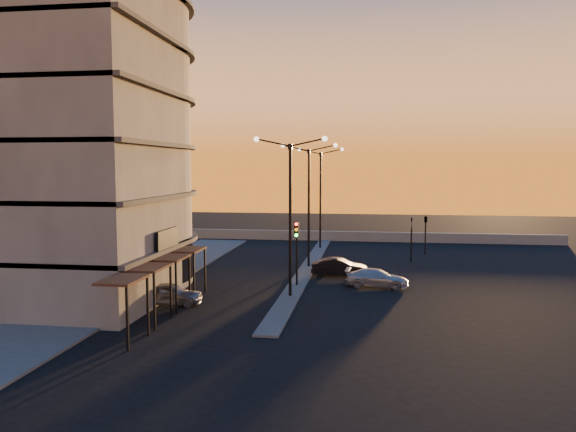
# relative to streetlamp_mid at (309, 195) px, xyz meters

# --- Properties ---
(ground) EXTENTS (120.00, 120.00, 0.00)m
(ground) POSITION_rel_streetlamp_mid_xyz_m (0.00, -10.00, -5.59)
(ground) COLOR black
(ground) RESTS_ON ground
(sidewalk_west) EXTENTS (5.00, 40.00, 0.12)m
(sidewalk_west) POSITION_rel_streetlamp_mid_xyz_m (-10.50, -6.00, -5.53)
(sidewalk_west) COLOR #454542
(sidewalk_west) RESTS_ON ground
(median) EXTENTS (1.20, 36.00, 0.12)m
(median) POSITION_rel_streetlamp_mid_xyz_m (0.00, 0.00, -5.53)
(median) COLOR #454542
(median) RESTS_ON ground
(parapet) EXTENTS (44.00, 0.50, 1.00)m
(parapet) POSITION_rel_streetlamp_mid_xyz_m (2.00, 16.00, -5.09)
(parapet) COLOR slate
(parapet) RESTS_ON ground
(building) EXTENTS (14.35, 17.08, 25.00)m
(building) POSITION_rel_streetlamp_mid_xyz_m (-14.00, -9.97, 6.32)
(building) COLOR #656159
(building) RESTS_ON ground
(streetlamp_near) EXTENTS (4.32, 0.32, 9.51)m
(streetlamp_near) POSITION_rel_streetlamp_mid_xyz_m (0.00, -10.00, 0.00)
(streetlamp_near) COLOR black
(streetlamp_near) RESTS_ON ground
(streetlamp_mid) EXTENTS (4.32, 0.32, 9.51)m
(streetlamp_mid) POSITION_rel_streetlamp_mid_xyz_m (0.00, 0.00, 0.00)
(streetlamp_mid) COLOR black
(streetlamp_mid) RESTS_ON ground
(streetlamp_far) EXTENTS (4.32, 0.32, 9.51)m
(streetlamp_far) POSITION_rel_streetlamp_mid_xyz_m (0.00, 10.00, 0.00)
(streetlamp_far) COLOR black
(streetlamp_far) RESTS_ON ground
(traffic_light_main) EXTENTS (0.28, 0.44, 4.25)m
(traffic_light_main) POSITION_rel_streetlamp_mid_xyz_m (0.00, -7.13, -2.70)
(traffic_light_main) COLOR black
(traffic_light_main) RESTS_ON ground
(signal_east_a) EXTENTS (0.13, 0.16, 3.60)m
(signal_east_a) POSITION_rel_streetlamp_mid_xyz_m (8.00, 4.00, -3.66)
(signal_east_a) COLOR black
(signal_east_a) RESTS_ON ground
(signal_east_b) EXTENTS (0.42, 1.99, 3.60)m
(signal_east_b) POSITION_rel_streetlamp_mid_xyz_m (9.50, 8.00, -2.49)
(signal_east_b) COLOR black
(signal_east_b) RESTS_ON ground
(car_hatchback) EXTENTS (3.89, 1.89, 1.28)m
(car_hatchback) POSITION_rel_streetlamp_mid_xyz_m (-6.50, -12.75, -4.95)
(car_hatchback) COLOR gray
(car_hatchback) RESTS_ON ground
(car_sedan) EXTENTS (3.93, 1.47, 1.28)m
(car_sedan) POSITION_rel_streetlamp_mid_xyz_m (2.54, -3.12, -4.95)
(car_sedan) COLOR black
(car_sedan) RESTS_ON ground
(car_wagon) EXTENTS (4.14, 1.96, 1.17)m
(car_wagon) POSITION_rel_streetlamp_mid_xyz_m (5.13, -6.31, -5.01)
(car_wagon) COLOR #B2B5BA
(car_wagon) RESTS_ON ground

